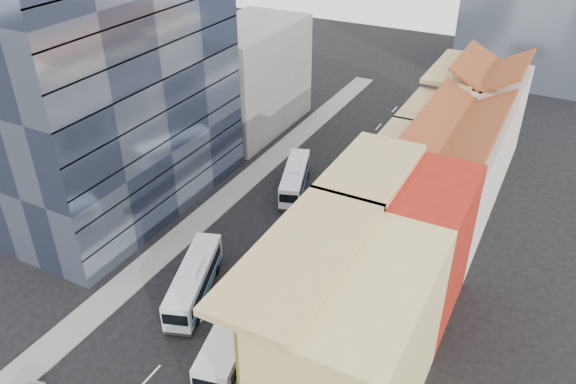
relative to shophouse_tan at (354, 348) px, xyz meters
The scene contains 12 objects.
sidewalk_right 18.82m from the shophouse_tan, 107.93° to the left, with size 3.00×90.00×0.15m, color slate.
sidewalk_left 28.82m from the shophouse_tan, 142.93° to the left, with size 3.00×90.00×0.15m, color slate.
shophouse_tan is the anchor object (origin of this frame).
shophouse_red 12.00m from the shophouse_tan, 90.00° to the left, with size 8.00×10.00×12.00m, color #A31F12.
shophouse_cream_near 21.52m from the shophouse_tan, 90.00° to the left, with size 8.00×9.00×10.00m, color silver.
shophouse_cream_mid 30.52m from the shophouse_tan, 90.00° to the left, with size 8.00×9.00×10.00m, color silver.
shophouse_cream_far 41.00m from the shophouse_tan, 90.00° to the left, with size 8.00×12.00×11.00m, color silver.
office_tower 35.19m from the shophouse_tan, 155.70° to the left, with size 12.00×26.00×30.00m, color #404A65.
office_block_far 47.64m from the shophouse_tan, 129.04° to the left, with size 10.00×18.00×14.00m, color gray.
bus_left_near 17.45m from the shophouse_tan, 163.74° to the left, with size 2.40×10.24×3.28m, color silver, non-canonical shape.
bus_left_far 29.82m from the shophouse_tan, 124.24° to the left, with size 2.29×9.76×3.13m, color silver, non-canonical shape.
bus_right 10.61m from the shophouse_tan, behind, with size 2.75×11.75×3.77m, color silver, non-canonical shape.
Camera 1 is at (21.97, -19.22, 32.96)m, focal length 35.00 mm.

